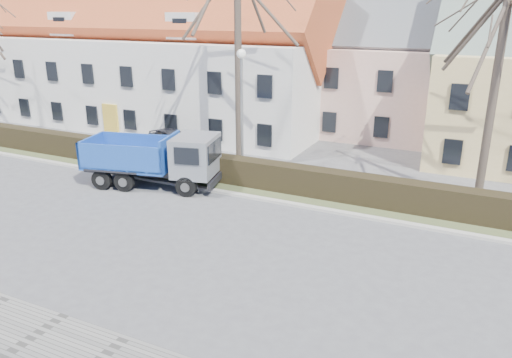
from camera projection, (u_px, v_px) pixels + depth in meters
The scene contains 12 objects.
ground at pixel (184, 234), 19.19m from camera, with size 120.00×120.00×0.00m, color #4F4F52.
curb_far at pixel (239, 195), 23.09m from camera, with size 80.00×0.30×0.12m, color #A8A49B.
grass_strip at pixel (254, 185), 24.46m from camera, with size 80.00×3.00×0.10m, color #454F2C.
hedge at pixel (252, 174), 24.09m from camera, with size 60.00×0.90×1.30m, color black.
building_white at pixel (153, 58), 36.61m from camera, with size 26.80×10.80×9.50m, color silver, non-canonical shape.
building_pink at pixel (398, 75), 33.29m from camera, with size 10.80×8.80×8.00m, color #D5A697, non-canonical shape.
tree_1 at pixel (238, 48), 25.19m from camera, with size 9.20×9.20×12.65m, color #3D322A, non-canonical shape.
tree_2 at pixel (496, 79), 20.54m from camera, with size 8.00×8.00×11.00m, color #3D322A, non-canonical shape.
dump_truck at pixel (147, 159), 24.07m from camera, with size 6.79×2.52×2.71m, color #163F9A, non-canonical shape.
streetlight at pixel (242, 115), 24.52m from camera, with size 0.51×0.51×6.51m, color gray, non-canonical shape.
cart_frame at pixel (190, 184), 23.64m from camera, with size 0.73×0.42×0.67m, color silver, non-canonical shape.
parked_car_a at pixel (172, 139), 30.56m from camera, with size 1.53×3.79×1.29m, color #26272E.
Camera 1 is at (10.08, -14.51, 8.26)m, focal length 35.00 mm.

